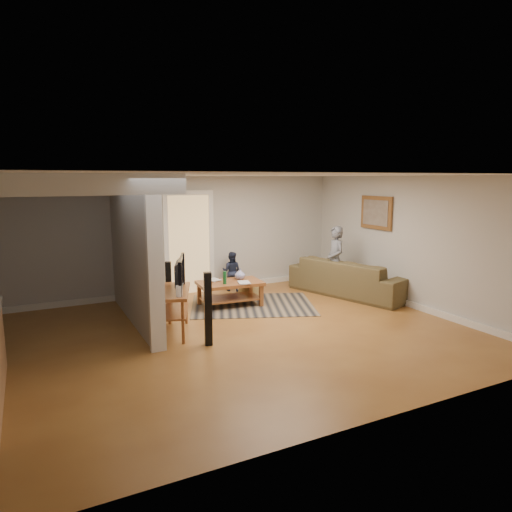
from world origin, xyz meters
The scene contains 11 objects.
ground centered at (0.00, 0.00, 0.00)m, with size 7.50×7.50×0.00m, color brown.
room_shell centered at (-1.07, 0.43, 1.46)m, with size 7.54×6.02×2.52m.
area_rug centered at (1.07, 1.44, 0.01)m, with size 2.34×1.71×0.01m, color black.
sofa centered at (3.30, 1.26, 0.00)m, with size 2.59×1.01×0.76m, color #413920.
coffee_table centered at (0.68, 1.61, 0.37)m, with size 1.27×0.81×0.72m.
tv_console centered at (-0.74, 0.50, 0.65)m, with size 0.80×1.21×0.98m.
speaker_left centered at (-0.47, -0.20, 0.55)m, with size 0.11×0.11×1.10m, color black.
speaker_right centered at (-0.60, 1.40, 0.50)m, with size 0.10×0.10×1.01m, color black.
toy_basket centered at (1.30, 2.07, 0.16)m, with size 0.44×0.44×0.39m.
child centered at (3.00, 1.40, 0.00)m, with size 0.53×0.35×1.46m, color slate.
toddler centered at (1.18, 2.70, 0.00)m, with size 0.42×0.33×0.87m, color #202743.
Camera 1 is at (-2.75, -6.30, 2.45)m, focal length 32.00 mm.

